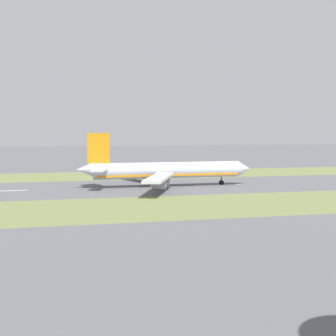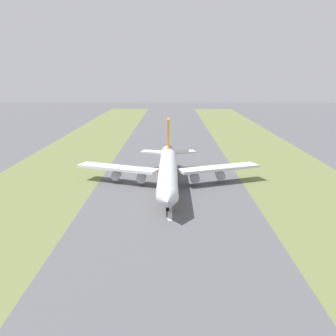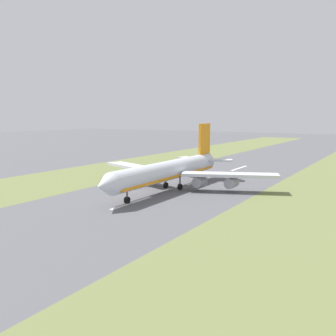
{
  "view_description": "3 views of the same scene",
  "coord_description": "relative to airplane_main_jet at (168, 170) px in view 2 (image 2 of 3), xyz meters",
  "views": [
    {
      "loc": [
        171.59,
        -34.53,
        22.11
      ],
      "look_at": [
        0.78,
        4.65,
        7.0
      ],
      "focal_mm": 50.0,
      "sensor_mm": 36.0,
      "label": 1
    },
    {
      "loc": [
        -0.38,
        128.71,
        36.68
      ],
      "look_at": [
        0.78,
        4.65,
        7.0
      ],
      "focal_mm": 42.0,
      "sensor_mm": 36.0,
      "label": 2
    },
    {
      "loc": [
        -60.72,
        107.79,
        23.29
      ],
      "look_at": [
        0.78,
        4.65,
        7.0
      ],
      "focal_mm": 42.0,
      "sensor_mm": 36.0,
      "label": 3
    }
  ],
  "objects": [
    {
      "name": "grass_median_east",
      "position": [
        44.22,
        -2.74,
        -6.02
      ],
      "size": [
        40.0,
        600.0,
        0.01
      ],
      "primitive_type": "cube",
      "color": "olive",
      "rests_on": "ground"
    },
    {
      "name": "centreline_dash_near",
      "position": [
        -0.78,
        -58.09,
        -6.01
      ],
      "size": [
        1.2,
        18.0,
        0.01
      ],
      "primitive_type": "cube",
      "color": "silver",
      "rests_on": "ground"
    },
    {
      "name": "centreline_dash_far",
      "position": [
        -0.78,
        21.91,
        -6.01
      ],
      "size": [
        1.2,
        18.0,
        0.01
      ],
      "primitive_type": "cube",
      "color": "silver",
      "rests_on": "ground"
    },
    {
      "name": "airplane_main_jet",
      "position": [
        0.0,
        0.0,
        0.0
      ],
      "size": [
        64.14,
        67.02,
        20.2
      ],
      "color": "silver",
      "rests_on": "ground"
    },
    {
      "name": "centreline_dash_mid",
      "position": [
        -0.78,
        -18.09,
        -6.01
      ],
      "size": [
        1.2,
        18.0,
        0.01
      ],
      "primitive_type": "cube",
      "color": "silver",
      "rests_on": "ground"
    },
    {
      "name": "ground_plane",
      "position": [
        -0.78,
        -2.74,
        -6.02
      ],
      "size": [
        800.0,
        800.0,
        0.0
      ],
      "primitive_type": "plane",
      "color": "#56565B"
    },
    {
      "name": "grass_median_west",
      "position": [
        -45.78,
        -2.74,
        -6.02
      ],
      "size": [
        40.0,
        600.0,
        0.01
      ],
      "primitive_type": "cube",
      "color": "olive",
      "rests_on": "ground"
    }
  ]
}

